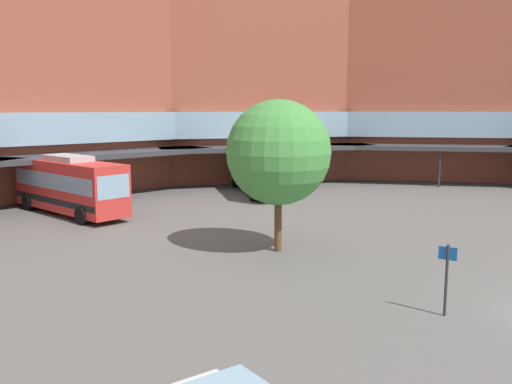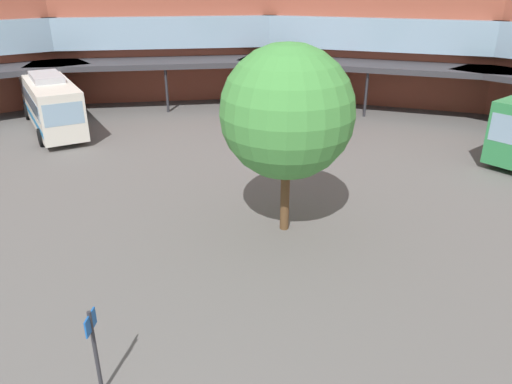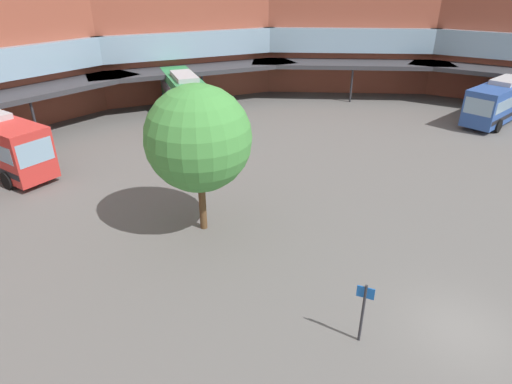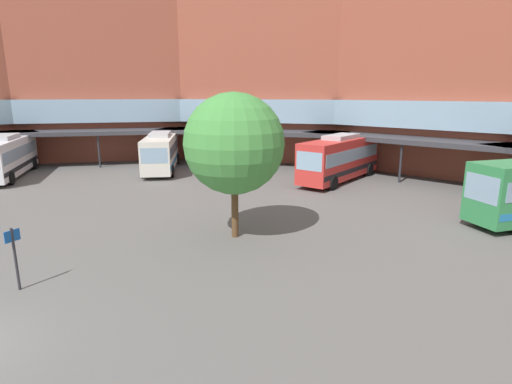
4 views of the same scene
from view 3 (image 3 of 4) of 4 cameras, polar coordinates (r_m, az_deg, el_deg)
name	(u,v)px [view 3 (image 3 of 4)]	position (r m, az deg, el deg)	size (l,w,h in m)	color
ground_plane	(461,330)	(18.37, 25.42, -16.11)	(125.51, 125.51, 0.00)	#605E5B
station_building	(82,43)	(28.16, -22.02, 17.78)	(83.48, 46.28, 17.05)	#9E4C38
bus_0	(186,97)	(38.88, -9.24, 12.26)	(7.80, 10.72, 4.00)	#338C4C
bus_2	(503,99)	(43.93, 29.79, 10.56)	(10.69, 4.04, 3.66)	#2D519E
plaza_tree	(198,139)	(20.42, -7.62, 6.97)	(5.06, 5.06, 7.38)	brown
stop_sign_post	(363,307)	(15.79, 13.98, -14.56)	(0.20, 0.59, 2.47)	#2D2D33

